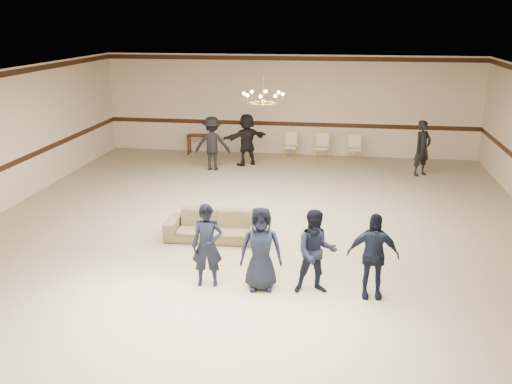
% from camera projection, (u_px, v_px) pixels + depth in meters
% --- Properties ---
extents(room, '(12.01, 14.01, 3.21)m').
position_uv_depth(room, '(256.00, 157.00, 11.50)').
color(room, tan).
rests_on(room, ground).
extents(chair_rail, '(12.00, 0.02, 0.14)m').
position_uv_depth(chair_rail, '(289.00, 124.00, 18.27)').
color(chair_rail, black).
rests_on(chair_rail, wall_back).
extents(crown_molding, '(12.00, 0.02, 0.14)m').
position_uv_depth(crown_molding, '(290.00, 58.00, 17.65)').
color(crown_molding, black).
rests_on(crown_molding, wall_back).
extents(chandelier, '(0.94, 0.94, 0.89)m').
position_uv_depth(chandelier, '(263.00, 88.00, 12.06)').
color(chandelier, '#BB8B3B').
rests_on(chandelier, ceiling).
extents(boy_a, '(0.56, 0.41, 1.42)m').
position_uv_depth(boy_a, '(207.00, 246.00, 9.34)').
color(boy_a, black).
rests_on(boy_a, floor).
extents(boy_b, '(0.76, 0.55, 1.42)m').
position_uv_depth(boy_b, '(261.00, 249.00, 9.21)').
color(boy_b, black).
rests_on(boy_b, floor).
extents(boy_c, '(0.77, 0.65, 1.42)m').
position_uv_depth(boy_c, '(316.00, 252.00, 9.08)').
color(boy_c, black).
rests_on(boy_c, floor).
extents(boy_d, '(0.85, 0.39, 1.42)m').
position_uv_depth(boy_d, '(373.00, 256.00, 8.95)').
color(boy_d, black).
rests_on(boy_d, floor).
extents(settee, '(2.01, 0.83, 0.58)m').
position_uv_depth(settee, '(215.00, 226.00, 11.40)').
color(settee, '#837E57').
rests_on(settee, floor).
extents(adult_left, '(1.06, 0.67, 1.57)m').
position_uv_depth(adult_left, '(212.00, 143.00, 16.45)').
color(adult_left, black).
rests_on(adult_left, floor).
extents(adult_mid, '(1.44, 1.26, 1.57)m').
position_uv_depth(adult_mid, '(247.00, 140.00, 16.98)').
color(adult_mid, black).
rests_on(adult_mid, floor).
extents(adult_right, '(0.68, 0.66, 1.57)m').
position_uv_depth(adult_right, '(422.00, 148.00, 15.87)').
color(adult_right, black).
rests_on(adult_right, floor).
extents(banquet_chair_left, '(0.43, 0.43, 0.83)m').
position_uv_depth(banquet_chair_left, '(290.00, 146.00, 17.76)').
color(banquet_chair_left, beige).
rests_on(banquet_chair_left, floor).
extents(banquet_chair_mid, '(0.43, 0.43, 0.83)m').
position_uv_depth(banquet_chair_mid, '(322.00, 147.00, 17.61)').
color(banquet_chair_mid, beige).
rests_on(banquet_chair_mid, floor).
extents(banquet_chair_right, '(0.42, 0.42, 0.83)m').
position_uv_depth(banquet_chair_right, '(355.00, 149.00, 17.47)').
color(banquet_chair_right, beige).
rests_on(banquet_chair_right, floor).
extents(console_table, '(0.82, 0.40, 0.66)m').
position_uv_depth(console_table, '(200.00, 145.00, 18.40)').
color(console_table, '#311A10').
rests_on(console_table, floor).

